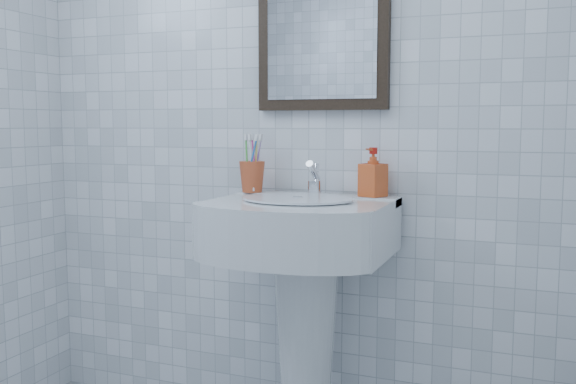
% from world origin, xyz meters
% --- Properties ---
extents(wall_back, '(2.20, 0.02, 2.50)m').
position_xyz_m(wall_back, '(0.00, 1.20, 1.25)').
color(wall_back, white).
rests_on(wall_back, ground).
extents(washbasin, '(0.61, 0.45, 0.94)m').
position_xyz_m(washbasin, '(0.13, 0.99, 0.63)').
color(washbasin, silver).
rests_on(washbasin, ground).
extents(faucet, '(0.05, 0.11, 0.13)m').
position_xyz_m(faucet, '(0.13, 1.10, 0.98)').
color(faucet, silver).
rests_on(faucet, washbasin).
extents(toothbrush_cup, '(0.11, 0.11, 0.12)m').
position_xyz_m(toothbrush_cup, '(-0.12, 1.10, 0.99)').
color(toothbrush_cup, '#B64724').
rests_on(toothbrush_cup, washbasin).
extents(soap_dispenser, '(0.10, 0.10, 0.17)m').
position_xyz_m(soap_dispenser, '(0.34, 1.12, 1.02)').
color(soap_dispenser, red).
rests_on(soap_dispenser, washbasin).
extents(wall_mirror, '(0.50, 0.04, 0.62)m').
position_xyz_m(wall_mirror, '(0.13, 1.18, 1.55)').
color(wall_mirror, black).
rests_on(wall_mirror, wall_back).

